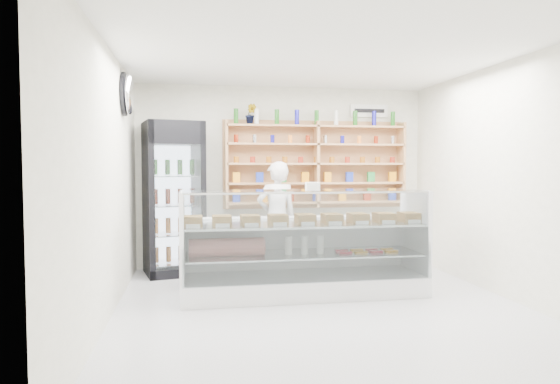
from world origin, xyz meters
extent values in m
plane|color=silver|center=(0.00, 0.00, 0.00)|extent=(5.00, 5.00, 0.00)
plane|color=white|center=(0.00, 0.00, 2.80)|extent=(5.00, 5.00, 0.00)
plane|color=silver|center=(0.00, 2.50, 1.40)|extent=(4.50, 0.00, 4.50)
plane|color=silver|center=(0.00, -2.50, 1.40)|extent=(4.50, 0.00, 4.50)
plane|color=silver|center=(-2.25, 0.00, 1.40)|extent=(0.00, 5.00, 5.00)
plane|color=silver|center=(2.25, 0.00, 1.40)|extent=(0.00, 5.00, 5.00)
cube|color=white|center=(-0.08, 0.63, 0.12)|extent=(2.93, 0.83, 0.24)
cube|color=white|center=(-0.08, 1.02, 0.55)|extent=(2.93, 0.05, 0.62)
cube|color=silver|center=(-0.08, 0.63, 0.50)|extent=(2.82, 0.73, 0.02)
cube|color=silver|center=(-0.08, 0.63, 0.86)|extent=(2.88, 0.76, 0.02)
cube|color=silver|center=(-0.08, 0.23, 0.76)|extent=(2.88, 0.12, 1.02)
cube|color=silver|center=(-0.08, 0.58, 1.27)|extent=(2.88, 0.58, 0.01)
imported|color=silver|center=(-0.21, 1.87, 0.82)|extent=(0.66, 0.49, 1.63)
cube|color=black|center=(-1.68, 2.14, 1.10)|extent=(0.94, 0.92, 2.20)
cube|color=#290537|center=(-1.76, 1.78, 2.03)|extent=(0.76, 0.20, 0.31)
cube|color=silver|center=(-1.76, 1.77, 1.00)|extent=(0.65, 0.15, 1.74)
cube|color=tan|center=(-0.90, 2.34, 1.59)|extent=(0.04, 0.28, 1.33)
cube|color=tan|center=(0.50, 2.34, 1.59)|extent=(0.04, 0.28, 1.33)
cube|color=tan|center=(1.90, 2.34, 1.59)|extent=(0.04, 0.28, 1.33)
cube|color=tan|center=(0.50, 2.34, 1.00)|extent=(2.80, 0.28, 0.03)
cube|color=tan|center=(0.50, 2.34, 1.30)|extent=(2.80, 0.28, 0.03)
cube|color=tan|center=(0.50, 2.34, 1.60)|extent=(2.80, 0.28, 0.03)
cube|color=tan|center=(0.50, 2.34, 1.90)|extent=(2.80, 0.28, 0.03)
cube|color=tan|center=(0.50, 2.34, 2.18)|extent=(2.80, 0.28, 0.03)
imported|color=#1E6626|center=(-0.52, 2.34, 2.35)|extent=(0.21, 0.19, 0.31)
ellipsoid|color=silver|center=(-2.17, 1.20, 2.45)|extent=(0.15, 0.50, 0.50)
cube|color=white|center=(1.40, 2.47, 2.45)|extent=(0.62, 0.03, 0.20)
camera|label=1|loc=(-1.40, -5.22, 1.57)|focal=32.00mm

